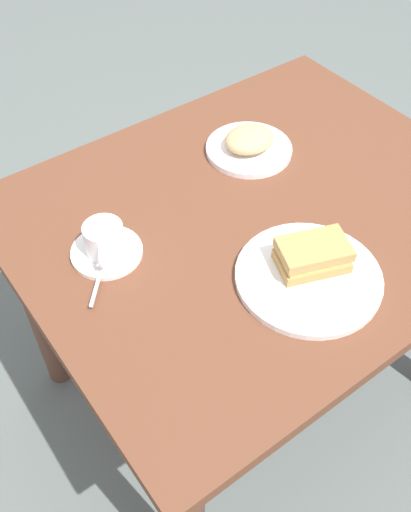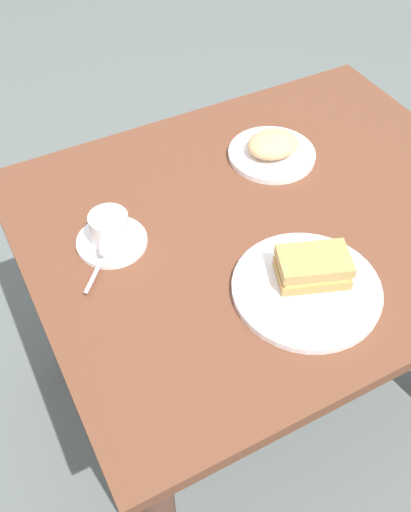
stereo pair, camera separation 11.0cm
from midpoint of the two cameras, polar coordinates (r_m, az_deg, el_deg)
The scene contains 9 objects.
ground_plane at distance 1.79m, azimuth 2.03°, elevation -12.03°, with size 6.00×6.00×0.00m, color #5C6460.
dining_table at distance 1.33m, azimuth 2.69°, elevation 0.64°, with size 1.03×0.83×0.71m.
sandwich_plate at distance 1.10m, azimuth 7.29°, elevation -2.24°, with size 0.28×0.28×0.01m, color white.
sandwich_front at distance 1.09m, azimuth 7.71°, elevation -0.06°, with size 0.15×0.12×0.05m.
coffee_saucer at distance 1.16m, azimuth -12.36°, elevation 0.24°, with size 0.14×0.14×0.01m, color white.
coffee_cup at distance 1.14m, azimuth -12.68°, elevation 1.49°, with size 0.08×0.10×0.06m.
spoon at distance 1.11m, azimuth -13.30°, elevation -2.30°, with size 0.07×0.08×0.01m.
side_plate at distance 1.38m, azimuth 1.98°, elevation 10.34°, with size 0.20×0.20×0.01m, color white.
side_food_pile at distance 1.36m, azimuth 2.01°, elevation 11.31°, with size 0.12×0.10×0.04m, color tan.
Camera 1 is at (-0.63, -0.66, 1.55)m, focal length 40.70 mm.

